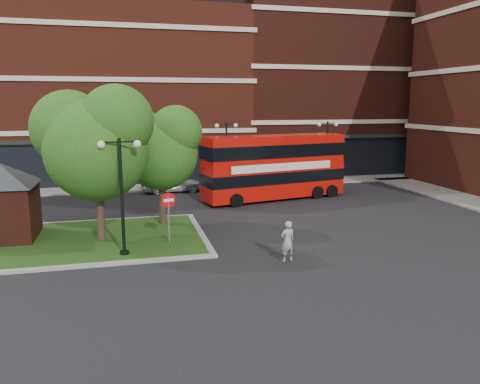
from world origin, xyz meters
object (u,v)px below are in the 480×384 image
object	(u,v)px
car_white	(275,176)
car_silver	(171,182)
bus	(274,163)
woman	(287,241)

from	to	relation	value
car_white	car_silver	bearing A→B (deg)	93.59
bus	car_silver	xyz separation A→B (m)	(-6.45, 4.22, -1.73)
bus	car_white	bearing A→B (deg)	58.95
bus	woman	size ratio (longest dim) A/B	5.96
car_white	bus	bearing A→B (deg)	154.55
car_silver	car_white	bearing A→B (deg)	-83.96
woman	car_white	distance (m)	18.64
woman	car_white	xyz separation A→B (m)	(5.33, 17.86, -0.18)
car_silver	car_white	xyz separation A→B (m)	(8.41, 1.50, -0.07)
bus	woman	world-z (taller)	bus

